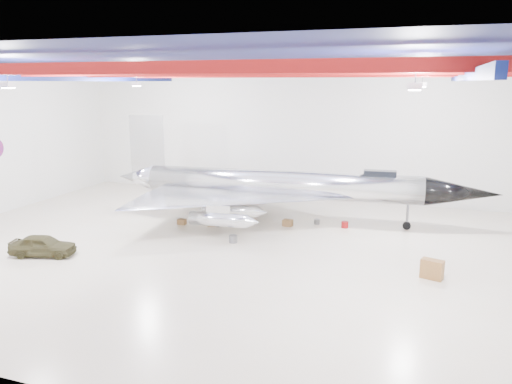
% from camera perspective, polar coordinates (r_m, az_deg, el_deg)
% --- Properties ---
extents(floor, '(40.00, 40.00, 0.00)m').
position_cam_1_polar(floor, '(30.25, -2.55, -6.55)').
color(floor, beige).
rests_on(floor, ground).
extents(wall_back, '(40.00, 0.00, 40.00)m').
position_cam_1_polar(wall_back, '(43.09, 4.85, 6.64)').
color(wall_back, silver).
rests_on(wall_back, floor).
extents(ceiling, '(40.00, 40.00, 0.00)m').
position_cam_1_polar(ceiling, '(28.61, -2.77, 14.76)').
color(ceiling, '#0A0F38').
rests_on(ceiling, wall_back).
extents(ceiling_structure, '(39.50, 29.50, 1.08)m').
position_cam_1_polar(ceiling_structure, '(28.59, -2.76, 13.40)').
color(ceiling_structure, maroon).
rests_on(ceiling_structure, ceiling).
extents(jet_aircraft, '(27.38, 17.00, 7.46)m').
position_cam_1_polar(jet_aircraft, '(35.63, 2.75, 0.47)').
color(jet_aircraft, silver).
rests_on(jet_aircraft, floor).
extents(jeep, '(3.96, 2.47, 1.26)m').
position_cam_1_polar(jeep, '(31.44, -23.20, -5.63)').
color(jeep, '#3A361D').
rests_on(jeep, floor).
extents(desk, '(1.21, 0.85, 1.01)m').
position_cam_1_polar(desk, '(27.28, 19.47, -8.32)').
color(desk, brown).
rests_on(desk, floor).
extents(crate_ply, '(0.57, 0.46, 0.39)m').
position_cam_1_polar(crate_ply, '(35.67, -8.48, -3.38)').
color(crate_ply, olive).
rests_on(crate_ply, floor).
extents(toolbox_red, '(0.57, 0.51, 0.33)m').
position_cam_1_polar(toolbox_red, '(36.91, -2.87, -2.76)').
color(toolbox_red, maroon).
rests_on(toolbox_red, floor).
extents(engine_drum, '(0.53, 0.53, 0.47)m').
position_cam_1_polar(engine_drum, '(31.40, -2.62, -5.38)').
color(engine_drum, '#59595B').
rests_on(engine_drum, floor).
extents(parts_bin, '(0.71, 0.60, 0.45)m').
position_cam_1_polar(parts_bin, '(34.95, 3.64, -3.54)').
color(parts_bin, olive).
rests_on(parts_bin, floor).
extents(crate_small, '(0.35, 0.29, 0.23)m').
position_cam_1_polar(crate_small, '(40.41, -11.30, -1.71)').
color(crate_small, '#59595B').
rests_on(crate_small, floor).
extents(tool_chest, '(0.55, 0.55, 0.43)m').
position_cam_1_polar(tool_chest, '(35.03, 10.12, -3.69)').
color(tool_chest, maroon).
rests_on(tool_chest, floor).
extents(oil_barrel, '(0.64, 0.58, 0.36)m').
position_cam_1_polar(oil_barrel, '(35.06, -5.17, -3.59)').
color(oil_barrel, olive).
rests_on(oil_barrel, floor).
extents(spares_box, '(0.41, 0.41, 0.35)m').
position_cam_1_polar(spares_box, '(35.62, 6.97, -3.38)').
color(spares_box, '#59595B').
rests_on(spares_box, floor).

